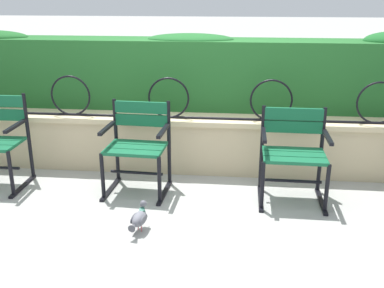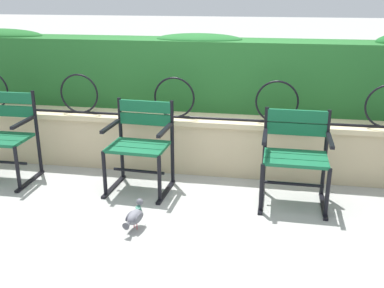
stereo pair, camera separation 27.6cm
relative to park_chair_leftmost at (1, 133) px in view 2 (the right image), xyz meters
name	(u,v)px [view 2 (the right image)]	position (x,y,z in m)	size (l,w,h in m)	color
ground_plane	(190,206)	(1.96, -0.30, -0.47)	(60.00, 60.00, 0.00)	#9E9E99
stone_wall	(205,143)	(1.96, 0.57, -0.18)	(8.31, 0.41, 0.58)	#C6B289
iron_arch_fence	(179,101)	(1.70, 0.49, 0.29)	(7.75, 0.02, 0.42)	black
hedge_row	(210,72)	(1.94, 1.00, 0.50)	(8.15, 0.52, 0.84)	#236028
park_chair_leftmost	(1,133)	(0.00, 0.00, 0.00)	(0.64, 0.53, 0.88)	#145B38
park_chair_centre_left	(141,143)	(1.43, 0.01, -0.01)	(0.59, 0.55, 0.84)	#145B38
park_chair_centre_right	(295,154)	(2.85, -0.04, -0.02)	(0.59, 0.53, 0.82)	#145B38
pigeon_near_chairs	(135,216)	(1.60, -0.78, -0.36)	(0.13, 0.29, 0.22)	slate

